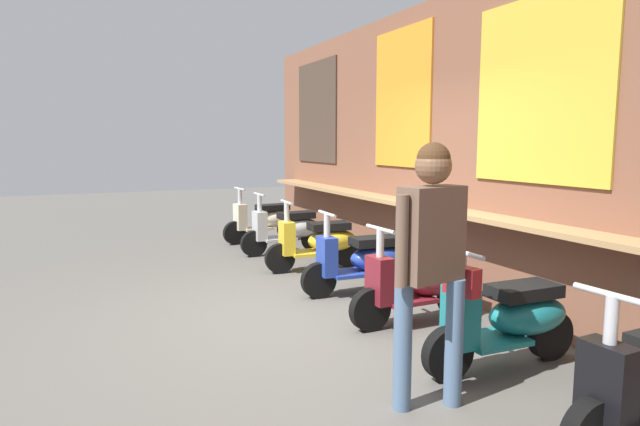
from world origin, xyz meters
The scene contains 9 objects.
ground_plane centered at (0.00, 0.00, 0.00)m, with size 30.25×30.25×0.00m, color #56544F.
market_stall_facade centered at (0.00, 2.02, 1.68)m, with size 10.80×0.61×3.36m.
scooter_cream centered at (-4.15, 1.08, 0.39)m, with size 0.50×1.40×0.97m.
scooter_silver centered at (-3.03, 1.08, 0.39)m, with size 0.46×1.40×0.97m.
scooter_yellow centered at (-1.83, 1.08, 0.39)m, with size 0.49×1.40×0.97m.
scooter_blue centered at (-0.56, 1.08, 0.39)m, with size 0.47×1.40×0.97m.
scooter_maroon centered at (0.57, 1.08, 0.39)m, with size 0.46×1.40×0.97m.
scooter_teal centered at (1.75, 1.08, 0.39)m, with size 0.46×1.40×0.97m.
shopper_with_handbag centered at (2.02, 0.14, 1.07)m, with size 0.35×0.68×1.74m.
Camera 1 is at (4.86, -1.92, 1.75)m, focal length 30.71 mm.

